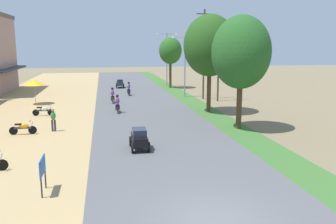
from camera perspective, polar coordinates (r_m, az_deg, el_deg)
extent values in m
plane|color=#7A6B4C|center=(12.93, 7.58, -17.25)|extent=(180.00, 180.00, 0.00)
cube|color=#565659|center=(12.91, 7.58, -17.10)|extent=(9.00, 140.00, 0.08)
cube|color=#2D3847|center=(49.86, -23.97, 6.37)|extent=(1.20, 12.60, 0.25)
cylinder|color=black|center=(19.08, -25.17, -7.74)|extent=(0.56, 0.06, 0.56)
cylinder|color=#A5A8AD|center=(19.01, -25.41, -6.97)|extent=(0.26, 0.05, 0.68)
cylinder|color=black|center=(25.92, -21.00, -2.74)|extent=(0.56, 0.06, 0.56)
cylinder|color=black|center=(26.18, -23.67, -2.80)|extent=(0.56, 0.06, 0.56)
cube|color=#333338|center=(26.00, -22.37, -2.38)|extent=(1.12, 0.12, 0.12)
ellipsoid|color=orange|center=(25.96, -22.22, -2.08)|extent=(0.64, 0.28, 0.32)
cube|color=black|center=(26.01, -23.02, -1.84)|extent=(0.44, 0.20, 0.10)
cylinder|color=#A5A8AD|center=(25.87, -21.17, -2.16)|extent=(0.26, 0.05, 0.68)
cylinder|color=black|center=(25.81, -21.36, -1.36)|extent=(0.04, 0.54, 0.04)
cylinder|color=black|center=(32.30, -18.39, -0.02)|extent=(0.56, 0.06, 0.56)
cylinder|color=black|center=(32.50, -20.55, -0.10)|extent=(0.56, 0.06, 0.56)
cube|color=#333338|center=(32.36, -19.49, 0.25)|extent=(1.12, 0.12, 0.12)
ellipsoid|color=silver|center=(32.32, -19.37, 0.50)|extent=(0.64, 0.28, 0.32)
cube|color=black|center=(32.36, -20.01, 0.69)|extent=(0.44, 0.20, 0.10)
cylinder|color=#A5A8AD|center=(32.26, -18.52, 0.44)|extent=(0.26, 0.05, 0.68)
cylinder|color=black|center=(32.21, -18.67, 1.09)|extent=(0.04, 0.54, 0.04)
cylinder|color=#262628|center=(15.19, -19.73, -11.52)|extent=(0.06, 0.06, 0.80)
cylinder|color=#262628|center=(16.11, -19.17, -10.19)|extent=(0.06, 0.06, 0.80)
cube|color=#1959B2|center=(15.39, -19.61, -8.23)|extent=(0.04, 1.30, 0.70)
cylinder|color=#99999E|center=(38.94, -20.65, 2.73)|extent=(0.05, 0.05, 2.10)
cone|color=gold|center=(38.80, -20.77, 4.48)|extent=(2.20, 2.20, 0.55)
cylinder|color=#33333D|center=(26.25, -18.15, -2.10)|extent=(0.14, 0.14, 0.82)
cylinder|color=#33333D|center=(26.27, -17.77, -2.07)|extent=(0.14, 0.14, 0.82)
ellipsoid|color=#338C3F|center=(26.12, -18.05, -0.61)|extent=(0.41, 0.32, 0.56)
sphere|color=#9E7556|center=(26.05, -18.10, 0.28)|extent=(0.22, 0.22, 0.22)
cylinder|color=#4C351E|center=(26.02, 11.43, 1.78)|extent=(0.39, 0.39, 4.09)
ellipsoid|color=#255922|center=(25.72, 11.71, 9.43)|extent=(4.18, 4.18, 5.18)
cylinder|color=#4C351E|center=(32.15, 6.62, 3.94)|extent=(0.38, 0.38, 4.48)
ellipsoid|color=#26501A|center=(31.93, 6.77, 10.62)|extent=(4.67, 4.67, 5.46)
cylinder|color=#4C351E|center=(50.69, 0.38, 6.32)|extent=(0.35, 0.35, 4.23)
ellipsoid|color=#285E1D|center=(50.54, 0.38, 9.88)|extent=(3.22, 3.22, 3.77)
cylinder|color=gray|center=(41.67, 2.73, 7.33)|extent=(0.16, 0.16, 7.09)
cylinder|color=gray|center=(41.46, 1.81, 12.01)|extent=(1.40, 0.08, 0.08)
ellipsoid|color=silver|center=(41.31, 0.83, 11.93)|extent=(0.36, 0.20, 0.14)
cylinder|color=gray|center=(41.77, 3.72, 11.99)|extent=(1.40, 0.08, 0.08)
ellipsoid|color=silver|center=(41.95, 4.67, 11.87)|extent=(0.36, 0.20, 0.14)
cylinder|color=gray|center=(53.26, -0.20, 8.47)|extent=(0.16, 0.16, 7.83)
cylinder|color=gray|center=(53.13, -0.96, 12.52)|extent=(1.40, 0.08, 0.08)
ellipsoid|color=silver|center=(53.02, -1.72, 12.45)|extent=(0.36, 0.20, 0.14)
cylinder|color=gray|center=(53.38, 0.56, 12.52)|extent=(1.40, 0.08, 0.08)
ellipsoid|color=silver|center=(53.52, 1.31, 12.44)|extent=(0.36, 0.20, 0.14)
cylinder|color=brown|center=(40.26, 5.80, 9.12)|extent=(0.20, 0.20, 9.94)
cube|color=#473323|center=(40.39, 5.92, 15.47)|extent=(1.80, 0.10, 0.10)
cylinder|color=brown|center=(38.98, 8.15, 7.80)|extent=(0.20, 0.20, 8.29)
cube|color=#473323|center=(38.97, 8.29, 13.16)|extent=(1.80, 0.10, 0.10)
cube|color=black|center=(20.68, -4.66, -4.43)|extent=(0.84, 1.95, 0.50)
cube|color=#232B38|center=(20.51, -4.67, -3.25)|extent=(0.77, 1.10, 0.40)
cylinder|color=black|center=(21.39, -6.10, -4.72)|extent=(0.10, 0.60, 0.60)
cylinder|color=black|center=(21.47, -3.59, -4.61)|extent=(0.10, 0.60, 0.60)
cylinder|color=black|center=(20.04, -5.79, -5.77)|extent=(0.10, 0.60, 0.60)
cylinder|color=black|center=(20.13, -3.11, -5.65)|extent=(0.10, 0.60, 0.60)
cube|color=#282D33|center=(51.17, -7.76, 4.55)|extent=(0.88, 2.25, 0.44)
cube|color=#232B38|center=(51.22, -7.78, 5.03)|extent=(0.81, 1.30, 0.40)
cylinder|color=black|center=(51.98, -8.35, 4.35)|extent=(0.11, 0.64, 0.64)
cylinder|color=black|center=(52.02, -7.25, 4.38)|extent=(0.11, 0.64, 0.64)
cylinder|color=black|center=(50.37, -8.27, 4.15)|extent=(0.11, 0.64, 0.64)
cylinder|color=black|center=(50.41, -7.15, 4.18)|extent=(0.11, 0.64, 0.64)
cylinder|color=black|center=(32.85, -8.19, 0.63)|extent=(0.06, 0.56, 0.56)
cylinder|color=black|center=(31.63, -8.09, 0.24)|extent=(0.06, 0.56, 0.56)
cube|color=#333338|center=(32.21, -8.15, 0.75)|extent=(0.12, 1.12, 0.12)
ellipsoid|color=#8C1E8C|center=(32.27, -8.16, 1.02)|extent=(0.28, 0.64, 0.32)
cube|color=black|center=(31.89, -8.14, 1.13)|extent=(0.20, 0.44, 0.10)
cylinder|color=#A5A8AD|center=(32.75, -8.20, 1.07)|extent=(0.05, 0.26, 0.68)
cylinder|color=black|center=(32.63, -8.21, 1.70)|extent=(0.54, 0.04, 0.04)
ellipsoid|color=#724C8C|center=(31.91, -8.17, 1.86)|extent=(0.36, 0.28, 0.64)
sphere|color=black|center=(31.89, -8.19, 2.58)|extent=(0.28, 0.28, 0.28)
cylinder|color=#2D2D38|center=(32.11, -8.39, 0.75)|extent=(0.12, 0.12, 0.48)
cylinder|color=#2D2D38|center=(32.12, -7.89, 0.77)|extent=(0.12, 0.12, 0.48)
cylinder|color=black|center=(38.34, -8.95, 2.04)|extent=(0.06, 0.56, 0.56)
cylinder|color=black|center=(37.12, -8.90, 1.76)|extent=(0.06, 0.56, 0.56)
cube|color=#333338|center=(37.70, -8.93, 2.17)|extent=(0.12, 1.12, 0.12)
ellipsoid|color=orange|center=(37.76, -8.94, 2.40)|extent=(0.28, 0.64, 0.32)
cube|color=black|center=(37.39, -8.93, 2.51)|extent=(0.20, 0.44, 0.10)
cylinder|color=#A5A8AD|center=(38.24, -8.96, 2.43)|extent=(0.05, 0.26, 0.68)
cylinder|color=black|center=(38.13, -8.97, 2.97)|extent=(0.54, 0.04, 0.04)
ellipsoid|color=#724C8C|center=(37.41, -8.95, 3.13)|extent=(0.36, 0.28, 0.64)
sphere|color=black|center=(37.40, -8.97, 3.74)|extent=(0.28, 0.28, 0.28)
cylinder|color=#2D2D38|center=(37.60, -9.14, 2.17)|extent=(0.12, 0.12, 0.48)
cylinder|color=#2D2D38|center=(37.60, -8.71, 2.19)|extent=(0.12, 0.12, 0.48)
cylinder|color=black|center=(43.94, -6.41, 3.20)|extent=(0.06, 0.56, 0.56)
cylinder|color=black|center=(42.71, -6.29, 2.99)|extent=(0.06, 0.56, 0.56)
cube|color=#333338|center=(43.30, -6.35, 3.33)|extent=(0.12, 1.12, 0.12)
ellipsoid|color=#1E4CA5|center=(43.37, -6.37, 3.53)|extent=(0.28, 0.64, 0.32)
cube|color=black|center=(42.99, -6.33, 3.63)|extent=(0.20, 0.44, 0.10)
cylinder|color=#A5A8AD|center=(43.85, -6.41, 3.54)|extent=(0.05, 0.26, 0.68)
cylinder|color=black|center=(43.74, -6.41, 4.01)|extent=(0.54, 0.04, 0.04)
ellipsoid|color=#724C8C|center=(43.03, -6.35, 4.17)|extent=(0.36, 0.28, 0.64)
sphere|color=black|center=(43.02, -6.37, 4.70)|extent=(0.28, 0.28, 0.28)
cylinder|color=#2D2D38|center=(43.19, -6.53, 3.33)|extent=(0.12, 0.12, 0.48)
cylinder|color=#2D2D38|center=(43.21, -6.16, 3.34)|extent=(0.12, 0.12, 0.48)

